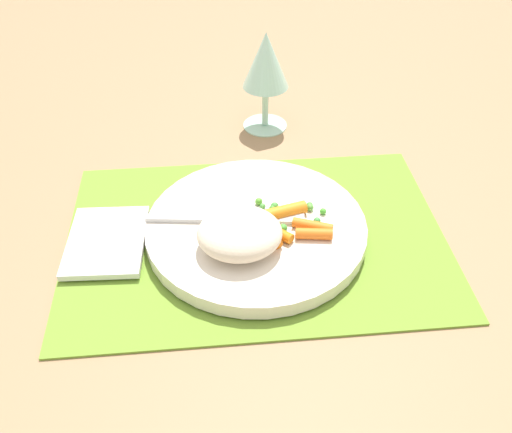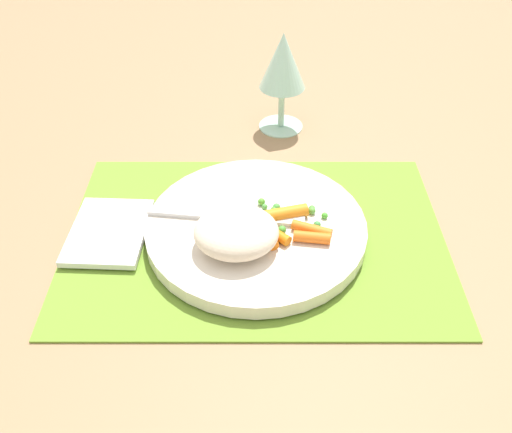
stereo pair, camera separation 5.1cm
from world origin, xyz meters
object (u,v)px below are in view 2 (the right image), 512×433
napkin (109,230)px  carrot_portion (289,227)px  wine_glass (284,64)px  rice_mound (236,232)px  fork (242,220)px  plate (256,229)px

napkin → carrot_portion: bearing=-4.6°
carrot_portion → wine_glass: (-0.00, 0.28, 0.07)m
carrot_portion → rice_mound: bearing=-158.5°
fork → wine_glass: bearing=77.8°
napkin → fork: bearing=-0.0°
rice_mound → napkin: (-0.16, 0.04, -0.04)m
carrot_portion → fork: (-0.06, 0.02, -0.00)m
rice_mound → wine_glass: size_ratio=0.63×
plate → rice_mound: bearing=-119.2°
wine_glass → rice_mound: bearing=-101.6°
fork → plate: bearing=-7.0°
fork → carrot_portion: bearing=-17.5°
rice_mound → fork: bearing=82.3°
plate → carrot_portion: bearing=-21.6°
wine_glass → napkin: bearing=-130.3°
fork → wine_glass: 0.28m
plate → carrot_portion: 0.05m
plate → rice_mound: (-0.02, -0.04, 0.03)m
plate → carrot_portion: carrot_portion is taller
plate → rice_mound: size_ratio=2.76×
rice_mound → wine_glass: 0.31m
carrot_portion → fork: carrot_portion is taller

